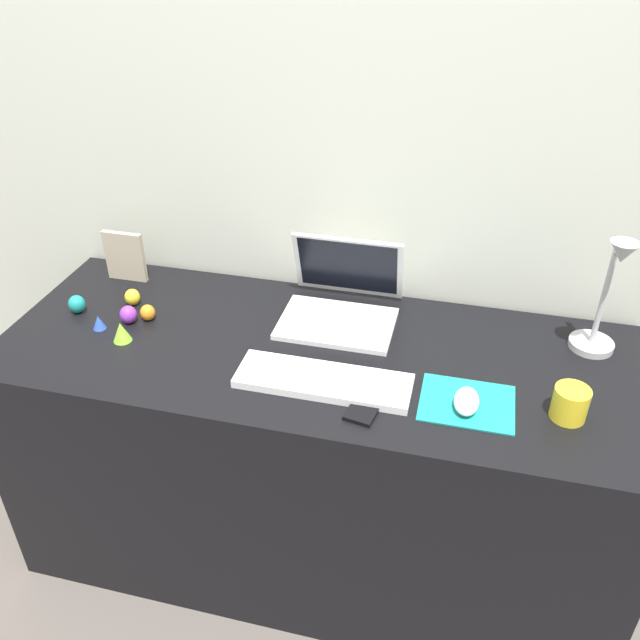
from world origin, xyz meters
name	(u,v)px	position (x,y,z in m)	size (l,w,h in m)	color
ground_plane	(317,542)	(0.00, 0.00, 0.00)	(6.00, 6.00, 0.00)	#59514C
back_wall	(346,261)	(0.00, 0.35, 0.81)	(2.82, 0.05, 1.62)	beige
desk	(316,456)	(0.00, 0.00, 0.37)	(1.62, 0.62, 0.74)	black
laptop	(342,297)	(0.03, 0.18, 0.79)	(0.30, 0.28, 0.21)	white
keyboard	(323,381)	(0.05, -0.13, 0.75)	(0.41, 0.13, 0.02)	white
mousepad	(467,403)	(0.38, -0.12, 0.74)	(0.21, 0.17, 0.00)	teal
mouse	(466,401)	(0.38, -0.14, 0.76)	(0.06, 0.10, 0.03)	white
cell_phone	(366,405)	(0.16, -0.19, 0.74)	(0.06, 0.13, 0.01)	black
desk_lamp	(606,300)	(0.67, 0.15, 0.89)	(0.11, 0.15, 0.33)	#B7B7BC
picture_frame	(125,256)	(-0.63, 0.21, 0.81)	(0.12, 0.02, 0.15)	#B2A58C
coffee_mug	(570,403)	(0.60, -0.11, 0.78)	(0.08, 0.08, 0.08)	yellow
toy_figurine_lime	(121,332)	(-0.49, -0.08, 0.77)	(0.05, 0.05, 0.05)	#8CDB33
toy_figurine_yellow	(132,297)	(-0.55, 0.09, 0.76)	(0.04, 0.04, 0.05)	yellow
toy_figurine_orange	(148,313)	(-0.47, 0.03, 0.76)	(0.04, 0.04, 0.04)	orange
toy_figurine_teal	(77,304)	(-0.67, 0.01, 0.77)	(0.05, 0.05, 0.05)	teal
toy_figurine_blue	(99,322)	(-0.58, -0.05, 0.76)	(0.03, 0.03, 0.04)	blue
toy_figurine_purple	(129,314)	(-0.51, 0.00, 0.76)	(0.04, 0.04, 0.05)	purple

